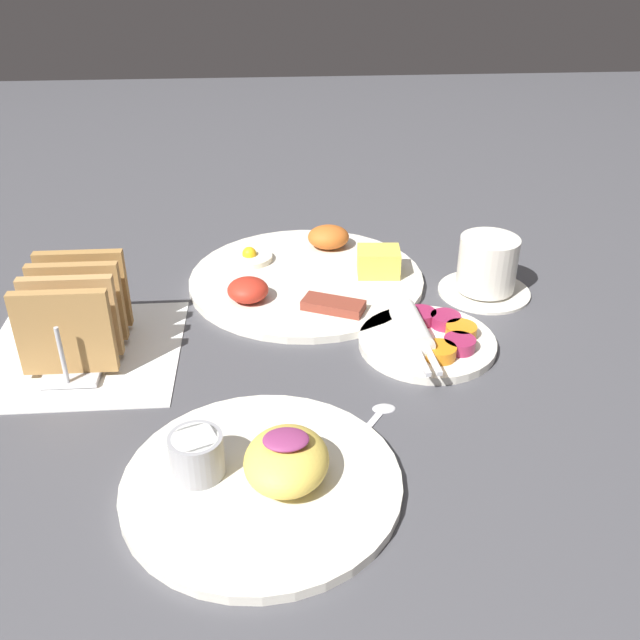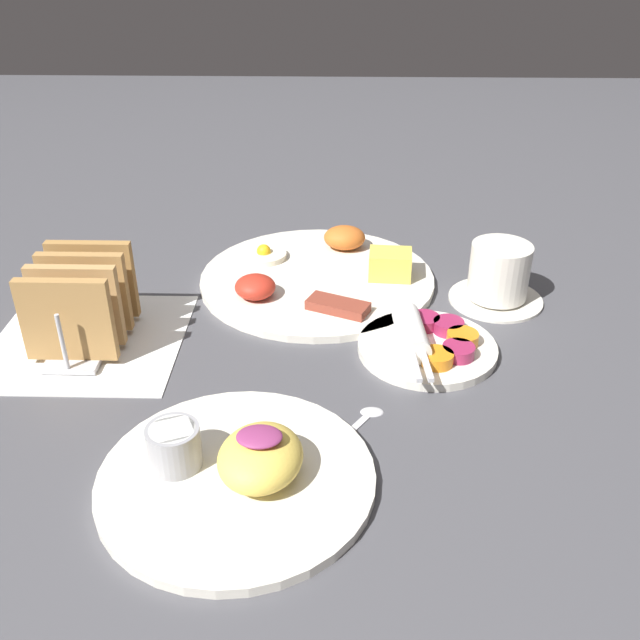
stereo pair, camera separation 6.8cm
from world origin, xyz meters
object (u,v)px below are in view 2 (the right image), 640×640
object	(u,v)px
plate_breakfast	(319,275)
plate_condiments	(428,343)
plate_foreground	(236,469)
coffee_cup	(499,276)
toast_rack	(81,303)

from	to	relation	value
plate_breakfast	plate_condiments	world-z (taller)	plate_breakfast
plate_condiments	plate_foreground	world-z (taller)	plate_foreground
coffee_cup	plate_breakfast	bearing A→B (deg)	168.02
plate_breakfast	coffee_cup	distance (m)	0.24
plate_breakfast	toast_rack	distance (m)	0.31
toast_rack	plate_condiments	bearing A→B (deg)	-2.02
plate_foreground	coffee_cup	xyz separation A→B (m)	(0.29, 0.34, 0.02)
plate_foreground	toast_rack	world-z (taller)	toast_rack
plate_condiments	plate_foreground	distance (m)	0.29
toast_rack	coffee_cup	distance (m)	0.51
toast_rack	plate_breakfast	bearing A→B (deg)	30.74
plate_condiments	toast_rack	xyz separation A→B (m)	(-0.40, 0.01, 0.04)
plate_condiments	toast_rack	size ratio (longest dim) A/B	1.18
plate_foreground	coffee_cup	world-z (taller)	coffee_cup
plate_foreground	toast_rack	size ratio (longest dim) A/B	1.67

